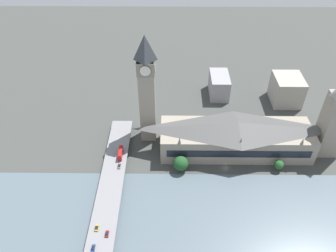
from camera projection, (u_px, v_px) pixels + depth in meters
name	position (u px, v px, depth m)	size (l,w,h in m)	color
ground_plane	(226.00, 168.00, 220.66)	(600.00, 600.00, 0.00)	#424442
river_water	(234.00, 218.00, 190.46)	(66.63, 360.00, 0.30)	slate
parliament_hall	(236.00, 137.00, 226.30)	(30.28, 104.00, 25.10)	gray
clock_tower	(147.00, 88.00, 217.79)	(11.94, 11.94, 80.50)	gray
victoria_tower	(335.00, 121.00, 216.51)	(15.23, 15.23, 57.90)	gray
road_bridge	(106.00, 213.00, 188.47)	(165.25, 15.17, 5.11)	slate
double_decker_bus_lead	(121.00, 153.00, 220.76)	(10.92, 2.52, 4.73)	red
car_northbound_lead	(97.00, 228.00, 178.91)	(3.80, 1.86, 1.38)	gold
car_northbound_mid	(107.00, 234.00, 176.20)	(3.81, 1.84, 1.37)	maroon
car_northbound_tail	(93.00, 248.00, 169.76)	(4.30, 1.78, 1.33)	navy
car_southbound_mid	(119.00, 166.00, 214.23)	(4.50, 1.82, 1.35)	slate
city_block_west	(287.00, 90.00, 272.64)	(26.36, 22.95, 22.91)	#A39E93
city_block_center	(219.00, 85.00, 281.90)	(27.41, 15.70, 18.69)	#939399
tree_embankment_near	(279.00, 165.00, 215.84)	(6.23, 6.23, 8.43)	brown
tree_embankment_mid	(181.00, 163.00, 215.11)	(9.99, 9.99, 11.38)	brown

